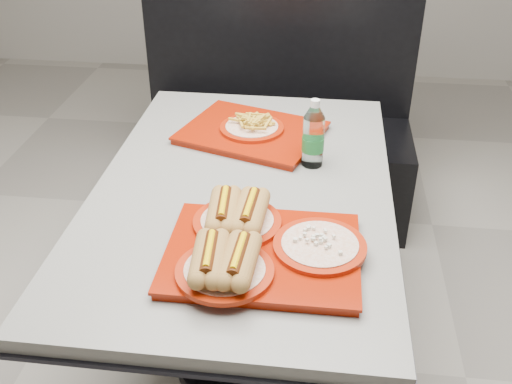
# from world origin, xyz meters

# --- Properties ---
(ground) EXTENTS (6.00, 6.00, 0.00)m
(ground) POSITION_xyz_m (0.00, 0.00, 0.00)
(ground) COLOR gray
(ground) RESTS_ON ground
(diner_table) EXTENTS (0.92, 1.42, 0.75)m
(diner_table) POSITION_xyz_m (0.00, 0.00, 0.58)
(diner_table) COLOR black
(diner_table) RESTS_ON ground
(booth_bench) EXTENTS (1.30, 0.57, 1.35)m
(booth_bench) POSITION_xyz_m (0.00, 1.09, 0.40)
(booth_bench) COLOR black
(booth_bench) RESTS_ON ground
(tray_near) EXTENTS (0.51, 0.45, 0.11)m
(tray_near) POSITION_xyz_m (0.08, -0.35, 0.79)
(tray_near) COLOR maroon
(tray_near) RESTS_ON diner_table
(tray_far) EXTENTS (0.55, 0.49, 0.09)m
(tray_far) POSITION_xyz_m (-0.02, 0.34, 0.78)
(tray_far) COLOR maroon
(tray_far) RESTS_ON diner_table
(water_bottle) EXTENTS (0.07, 0.07, 0.23)m
(water_bottle) POSITION_xyz_m (0.20, 0.16, 0.85)
(water_bottle) COLOR silver
(water_bottle) RESTS_ON diner_table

